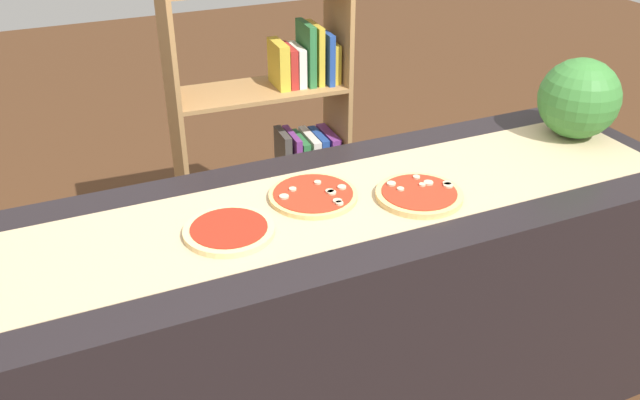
{
  "coord_description": "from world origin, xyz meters",
  "views": [
    {
      "loc": [
        -0.7,
        -1.57,
        1.91
      ],
      "look_at": [
        0.0,
        0.0,
        0.93
      ],
      "focal_mm": 38.15,
      "sensor_mm": 36.0,
      "label": 1
    }
  ],
  "objects_px": {
    "pizza_mushroom_1": "(313,195)",
    "pizza_plain_0": "(229,230)",
    "pizza_mushroom_2": "(419,194)",
    "watermelon": "(579,98)",
    "bookshelf": "(282,151)"
  },
  "relations": [
    {
      "from": "pizza_plain_0",
      "to": "watermelon",
      "type": "xyz_separation_m",
      "value": [
        1.32,
        0.13,
        0.13
      ]
    },
    {
      "from": "pizza_plain_0",
      "to": "pizza_mushroom_1",
      "type": "distance_m",
      "value": 0.3
    },
    {
      "from": "watermelon",
      "to": "pizza_plain_0",
      "type": "bearing_deg",
      "value": -174.35
    },
    {
      "from": "pizza_mushroom_1",
      "to": "bookshelf",
      "type": "xyz_separation_m",
      "value": [
        0.27,
        0.97,
        -0.33
      ]
    },
    {
      "from": "pizza_mushroom_2",
      "to": "pizza_plain_0",
      "type": "bearing_deg",
      "value": 176.07
    },
    {
      "from": "pizza_mushroom_2",
      "to": "watermelon",
      "type": "height_order",
      "value": "watermelon"
    },
    {
      "from": "watermelon",
      "to": "bookshelf",
      "type": "xyz_separation_m",
      "value": [
        -0.76,
        0.93,
        -0.46
      ]
    },
    {
      "from": "pizza_mushroom_2",
      "to": "watermelon",
      "type": "distance_m",
      "value": 0.77
    },
    {
      "from": "pizza_plain_0",
      "to": "pizza_mushroom_2",
      "type": "xyz_separation_m",
      "value": [
        0.58,
        -0.04,
        0.0
      ]
    },
    {
      "from": "pizza_plain_0",
      "to": "pizza_mushroom_2",
      "type": "distance_m",
      "value": 0.58
    },
    {
      "from": "watermelon",
      "to": "bookshelf",
      "type": "distance_m",
      "value": 1.28
    },
    {
      "from": "pizza_mushroom_1",
      "to": "pizza_plain_0",
      "type": "bearing_deg",
      "value": -163.08
    },
    {
      "from": "pizza_plain_0",
      "to": "watermelon",
      "type": "bearing_deg",
      "value": 5.65
    },
    {
      "from": "pizza_mushroom_1",
      "to": "watermelon",
      "type": "relative_size",
      "value": 0.95
    },
    {
      "from": "watermelon",
      "to": "pizza_mushroom_2",
      "type": "bearing_deg",
      "value": -167.04
    }
  ]
}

